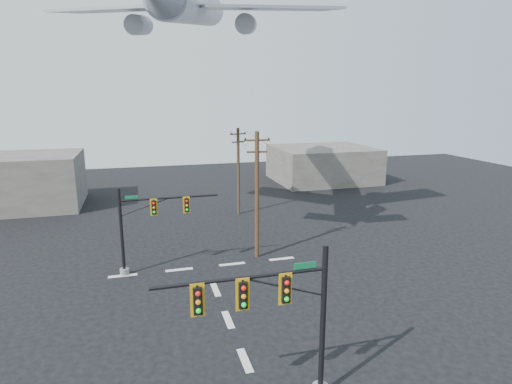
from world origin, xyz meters
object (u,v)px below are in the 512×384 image
object	(u,v)px
signal_mast_far	(144,227)
utility_pole_a	(257,193)
airliner	(192,7)
signal_mast_near	(283,320)
utility_pole_b	(238,170)

from	to	relation	value
signal_mast_far	utility_pole_a	distance (m)	8.78
signal_mast_far	airliner	bearing A→B (deg)	59.78
signal_mast_near	airliner	bearing A→B (deg)	90.06
signal_mast_near	utility_pole_a	world-z (taller)	utility_pole_a
utility_pole_b	airliner	bearing A→B (deg)	-153.58
signal_mast_near	airliner	distance (m)	28.99
utility_pole_b	airliner	distance (m)	16.51
signal_mast_near	utility_pole_b	xyz separation A→B (m)	(4.95, 28.85, 0.95)
utility_pole_b	signal_mast_far	bearing A→B (deg)	-143.64
utility_pole_a	airliner	distance (m)	17.03
signal_mast_near	utility_pole_b	bearing A→B (deg)	80.26
signal_mast_far	utility_pole_a	bearing A→B (deg)	5.31
utility_pole_b	utility_pole_a	bearing A→B (deg)	-113.45
airliner	utility_pole_b	bearing A→B (deg)	-28.15
utility_pole_a	signal_mast_near	bearing A→B (deg)	-94.75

